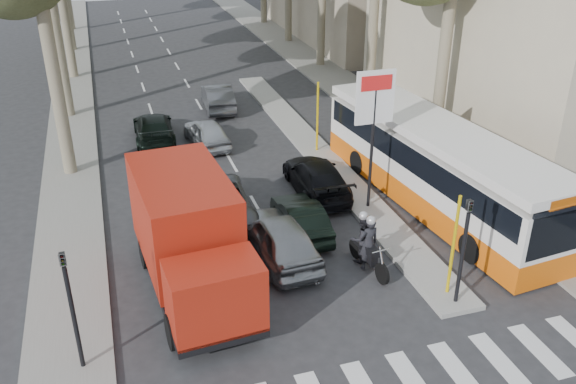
% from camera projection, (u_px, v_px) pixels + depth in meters
% --- Properties ---
extents(ground, '(120.00, 120.00, 0.00)m').
position_uv_depth(ground, '(338.00, 296.00, 18.99)').
color(ground, '#28282B').
rests_on(ground, ground).
extents(sidewalk_right, '(3.20, 70.00, 0.12)m').
position_uv_depth(sidewalk_right, '(321.00, 69.00, 42.61)').
color(sidewalk_right, gray).
rests_on(sidewalk_right, ground).
extents(median_left, '(2.40, 64.00, 0.12)m').
position_uv_depth(median_left, '(73.00, 77.00, 40.75)').
color(median_left, gray).
rests_on(median_left, ground).
extents(traffic_island, '(1.50, 26.00, 0.16)m').
position_uv_depth(traffic_island, '(317.00, 151.00, 29.22)').
color(traffic_island, gray).
rests_on(traffic_island, ground).
extents(billboard, '(1.50, 12.10, 5.60)m').
position_uv_depth(billboard, '(374.00, 121.00, 22.47)').
color(billboard, yellow).
rests_on(billboard, ground).
extents(traffic_light_island, '(0.16, 0.41, 3.60)m').
position_uv_depth(traffic_light_island, '(465.00, 235.00, 17.47)').
color(traffic_light_island, black).
rests_on(traffic_light_island, ground).
extents(traffic_light_left, '(0.16, 0.41, 3.60)m').
position_uv_depth(traffic_light_left, '(69.00, 292.00, 15.01)').
color(traffic_light_left, black).
rests_on(traffic_light_left, ground).
extents(silver_hatchback, '(2.13, 4.71, 1.57)m').
position_uv_depth(silver_hatchback, '(279.00, 237.00, 20.66)').
color(silver_hatchback, '#979B9F').
rests_on(silver_hatchback, ground).
extents(dark_hatchback, '(1.36, 3.82, 1.26)m').
position_uv_depth(dark_hatchback, '(301.00, 218.00, 22.19)').
color(dark_hatchback, black).
rests_on(dark_hatchback, ground).
extents(queue_car_a, '(2.52, 5.26, 1.45)m').
position_uv_depth(queue_car_a, '(217.00, 200.00, 23.25)').
color(queue_car_a, '#4F5157').
rests_on(queue_car_a, ground).
extents(queue_car_b, '(2.18, 4.93, 1.41)m').
position_uv_depth(queue_car_b, '(317.00, 177.00, 25.14)').
color(queue_car_b, black).
rests_on(queue_car_b, ground).
extents(queue_car_c, '(1.99, 4.06, 1.33)m').
position_uv_depth(queue_car_c, '(207.00, 133.00, 29.83)').
color(queue_car_c, '#B0B3B8').
rests_on(queue_car_c, ground).
extents(queue_car_d, '(1.79, 4.45, 1.44)m').
position_uv_depth(queue_car_d, '(218.00, 97.00, 34.72)').
color(queue_car_d, '#44464B').
rests_on(queue_car_d, ground).
extents(queue_car_e, '(2.06, 4.74, 1.36)m').
position_uv_depth(queue_car_e, '(154.00, 128.00, 30.36)').
color(queue_car_e, black).
rests_on(queue_car_e, ground).
extents(red_truck, '(3.07, 7.00, 3.64)m').
position_uv_depth(red_truck, '(189.00, 236.00, 18.51)').
color(red_truck, black).
rests_on(red_truck, ground).
extents(city_bus, '(4.02, 12.88, 3.34)m').
position_uv_depth(city_bus, '(436.00, 164.00, 23.77)').
color(city_bus, '#DD5B0C').
rests_on(city_bus, ground).
extents(motorcycle, '(0.95, 2.39, 2.04)m').
position_uv_depth(motorcycle, '(365.00, 242.00, 20.09)').
color(motorcycle, black).
rests_on(motorcycle, ground).
extents(pedestrian_near, '(0.94, 1.10, 1.70)m').
position_uv_depth(pedestrian_near, '(433.00, 151.00, 26.99)').
color(pedestrian_near, '#3F334D').
rests_on(pedestrian_near, sidewalk_right).
extents(pedestrian_far, '(1.23, 1.11, 1.79)m').
position_uv_depth(pedestrian_far, '(383.00, 117.00, 30.76)').
color(pedestrian_far, '#706354').
rests_on(pedestrian_far, sidewalk_right).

